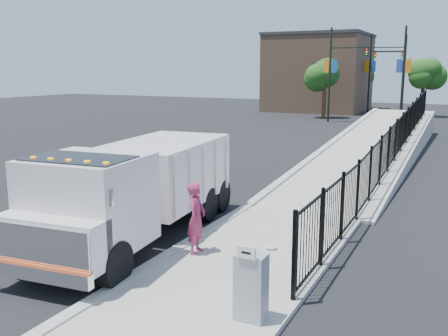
% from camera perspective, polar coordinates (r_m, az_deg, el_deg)
% --- Properties ---
extents(ground, '(120.00, 120.00, 0.00)m').
position_cam_1_polar(ground, '(13.40, -4.02, -8.88)').
color(ground, black).
rests_on(ground, ground).
extents(sidewalk, '(3.55, 12.00, 0.12)m').
position_cam_1_polar(sidewalk, '(10.90, -0.47, -13.43)').
color(sidewalk, '#9E998E').
rests_on(sidewalk, ground).
extents(curb, '(0.30, 12.00, 0.16)m').
position_cam_1_polar(curb, '(11.81, -9.01, -11.44)').
color(curb, '#ADAAA3').
rests_on(curb, ground).
extents(ramp, '(3.95, 24.06, 3.19)m').
position_cam_1_polar(ramp, '(27.57, 17.00, 1.19)').
color(ramp, '#9E998E').
rests_on(ramp, ground).
extents(iron_fence, '(0.10, 28.00, 1.80)m').
position_cam_1_polar(iron_fence, '(23.31, 18.95, 1.53)').
color(iron_fence, black).
rests_on(iron_fence, ground).
extents(truck, '(3.29, 8.15, 2.72)m').
position_cam_1_polar(truck, '(13.52, -10.22, -2.08)').
color(truck, black).
rests_on(truck, ground).
extents(worker, '(0.53, 0.71, 1.78)m').
position_cam_1_polar(worker, '(12.33, -3.18, -5.73)').
color(worker, '#962A4E').
rests_on(worker, sidewalk).
extents(utility_cabinet, '(0.55, 0.40, 1.25)m').
position_cam_1_polar(utility_cabinet, '(9.28, 3.10, -13.42)').
color(utility_cabinet, gray).
rests_on(utility_cabinet, sidewalk).
extents(arrow_sign, '(0.35, 0.04, 0.22)m').
position_cam_1_polar(arrow_sign, '(8.81, 2.58, -9.62)').
color(arrow_sign, white).
rests_on(arrow_sign, utility_cabinet).
extents(debris, '(0.31, 0.31, 0.08)m').
position_cam_1_polar(debris, '(12.90, 5.43, -8.98)').
color(debris, silver).
rests_on(debris, sidewalk).
extents(light_pole_0, '(3.77, 0.22, 8.00)m').
position_cam_1_polar(light_pole_0, '(44.58, 12.40, 10.76)').
color(light_pole_0, black).
rests_on(light_pole_0, ground).
extents(light_pole_1, '(3.78, 0.22, 8.00)m').
position_cam_1_polar(light_pole_1, '(44.29, 19.41, 10.38)').
color(light_pole_1, black).
rests_on(light_pole_1, ground).
extents(light_pole_2, '(3.78, 0.22, 8.00)m').
position_cam_1_polar(light_pole_2, '(54.36, 16.65, 10.61)').
color(light_pole_2, black).
rests_on(light_pole_2, ground).
extents(light_pole_3, '(3.78, 0.22, 8.00)m').
position_cam_1_polar(light_pole_3, '(56.17, 19.60, 10.44)').
color(light_pole_3, black).
rests_on(light_pole_3, ground).
extents(tree_0, '(2.69, 2.69, 5.34)m').
position_cam_1_polar(tree_0, '(47.39, 11.47, 10.31)').
color(tree_0, '#382314').
rests_on(tree_0, ground).
extents(tree_1, '(2.33, 2.33, 5.16)m').
position_cam_1_polar(tree_1, '(51.78, 21.88, 9.77)').
color(tree_1, '#382314').
rests_on(tree_1, ground).
extents(tree_2, '(2.63, 2.63, 5.31)m').
position_cam_1_polar(tree_2, '(61.07, 15.53, 10.31)').
color(tree_2, '#382314').
rests_on(tree_2, ground).
extents(building, '(10.00, 10.00, 8.00)m').
position_cam_1_polar(building, '(56.96, 10.78, 10.53)').
color(building, '#8C664C').
rests_on(building, ground).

